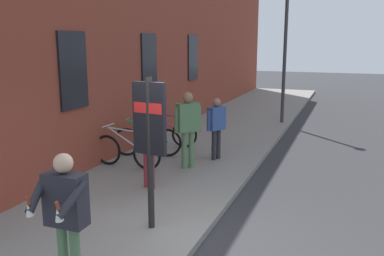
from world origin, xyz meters
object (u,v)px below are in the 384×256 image
Objects in this scene: transit_info_sign at (150,128)px; pedestrian_by_facade at (216,122)px; bicycle_end_of_row at (127,151)px; bicycle_beside_lamp at (147,141)px; pedestrian_near_bus at (188,122)px; street_lamp at (286,33)px; tourist_with_hotdogs at (65,208)px; pedestrian_crossing_street at (148,140)px; bicycle_nearest_sign at (166,133)px.

transit_info_sign reaches higher than pedestrian_by_facade.
bicycle_end_of_row is 1.03× the size of bicycle_beside_lamp.
street_lamp is (6.31, -1.16, 2.06)m from pedestrian_near_bus.
tourist_with_hotdogs is at bearing -158.39° from bicycle_end_of_row.
bicycle_beside_lamp is 0.98× the size of pedestrian_near_bus.
tourist_with_hotdogs is at bearing -162.09° from bicycle_beside_lamp.
bicycle_beside_lamp is (1.03, 0.00, 0.00)m from bicycle_end_of_row.
pedestrian_by_facade is at bearing 0.77° from tourist_with_hotdogs.
bicycle_beside_lamp is 2.42m from pedestrian_crossing_street.
pedestrian_near_bus is at bearing 157.01° from pedestrian_by_facade.
bicycle_end_of_row is at bearing -179.95° from bicycle_beside_lamp.
bicycle_end_of_row is 1.03m from bicycle_beside_lamp.
bicycle_nearest_sign is 5.94m from street_lamp.
tourist_with_hotdogs is at bearing -168.60° from pedestrian_crossing_street.
bicycle_nearest_sign is at bearing 21.68° from transit_info_sign.
pedestrian_near_bus is at bearing -112.83° from bicycle_beside_lamp.
transit_info_sign is 1.49× the size of pedestrian_crossing_street.
tourist_with_hotdogs is (-6.63, -1.75, 0.65)m from bicycle_nearest_sign.
pedestrian_crossing_street reaches higher than bicycle_beside_lamp.
street_lamp is (7.82, -1.39, 2.15)m from pedestrian_crossing_street.
pedestrian_near_bus is 5.02m from tourist_with_hotdogs.
bicycle_end_of_row is 3.50m from transit_info_sign.
transit_info_sign is 0.45× the size of street_lamp.
bicycle_nearest_sign is 6.89m from tourist_with_hotdogs.
bicycle_end_of_row is 1.00× the size of bicycle_nearest_sign.
bicycle_end_of_row is 7.72m from street_lamp.
bicycle_end_of_row is 1.06× the size of tourist_with_hotdogs.
pedestrian_crossing_street is at bearing 11.40° from tourist_with_hotdogs.
pedestrian_crossing_street is (1.61, 0.84, -0.62)m from transit_info_sign.
pedestrian_crossing_street is 0.30× the size of street_lamp.
bicycle_beside_lamp is at bearing 27.81° from pedestrian_crossing_street.
street_lamp reaches higher than bicycle_nearest_sign.
bicycle_end_of_row is 1.56m from pedestrian_near_bus.
bicycle_nearest_sign is 0.33× the size of street_lamp.
bicycle_end_of_row is at bearing 46.25° from pedestrian_crossing_street.
pedestrian_crossing_street reaches higher than bicycle_nearest_sign.
street_lamp reaches higher than pedestrian_crossing_street.
street_lamp is (5.75, -2.48, 2.74)m from bicycle_beside_lamp.
bicycle_nearest_sign is 1.05× the size of tourist_with_hotdogs.
street_lamp is at bearing -20.11° from bicycle_end_of_row.
transit_info_sign is 9.57m from street_lamp.
pedestrian_by_facade is at bearing -22.99° from pedestrian_near_bus.
bicycle_end_of_row is at bearing 159.89° from street_lamp.
bicycle_beside_lamp and bicycle_nearest_sign have the same top height.
pedestrian_near_bus is 1.53m from pedestrian_crossing_street.
bicycle_end_of_row is 1.10× the size of pedestrian_crossing_street.
pedestrian_by_facade is (1.38, -1.71, 0.54)m from bicycle_end_of_row.
bicycle_beside_lamp is 1.02× the size of tourist_with_hotdogs.
pedestrian_crossing_street is at bearing 165.62° from pedestrian_by_facade.
bicycle_beside_lamp is 4.33m from transit_info_sign.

